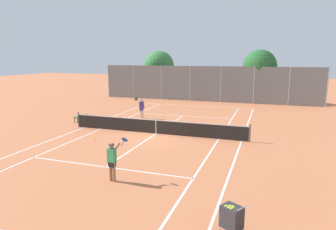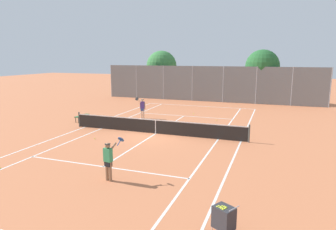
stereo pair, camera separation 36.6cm
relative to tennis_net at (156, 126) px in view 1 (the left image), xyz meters
name	(u,v)px [view 1 (the left image)]	position (x,y,z in m)	size (l,w,h in m)	color
ground_plane	(156,134)	(0.00, 0.00, -0.51)	(120.00, 120.00, 0.00)	#C67047
court_line_markings	(156,134)	(0.00, 0.00, -0.51)	(11.10, 23.90, 0.01)	silver
tennis_net	(156,126)	(0.00, 0.00, 0.00)	(12.00, 0.10, 1.07)	#474C47
ball_cart	(232,217)	(6.12, -9.89, 0.03)	(0.77, 0.71, 0.96)	#2D2D33
player_near_side	(112,159)	(1.09, -7.67, 0.42)	(0.77, 0.71, 1.77)	#936B4C
player_far_left	(141,107)	(-2.93, 4.31, 0.42)	(0.64, 0.76, 1.77)	beige
loose_tennis_ball_0	(207,108)	(1.17, 10.96, -0.48)	(0.07, 0.07, 0.07)	#D1DB33
loose_tennis_ball_1	(1,169)	(-4.28, -8.18, -0.48)	(0.07, 0.07, 0.07)	#D1DB33
loose_tennis_ball_2	(184,125)	(1.02, 3.07, -0.48)	(0.07, 0.07, 0.07)	#D1DB33
loose_tennis_ball_3	(95,139)	(-3.03, -2.47, -0.48)	(0.07, 0.07, 0.07)	#D1DB33
loose_tennis_ball_4	(193,113)	(0.55, 7.56, -0.48)	(0.07, 0.07, 0.07)	#D1DB33
loose_tennis_ball_5	(216,120)	(2.98, 5.50, -0.48)	(0.07, 0.07, 0.07)	#D1DB33
courtside_bench	(81,116)	(-6.92, 1.67, -0.10)	(0.36, 1.50, 0.47)	#2D6638
back_fence	(205,84)	(0.00, 15.39, 1.48)	(24.71, 0.08, 3.98)	gray
tree_behind_left	(158,67)	(-6.83, 18.57, 3.21)	(3.87, 3.87, 5.75)	brown
tree_behind_right	(261,67)	(5.78, 17.18, 3.33)	(3.69, 3.69, 5.78)	brown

